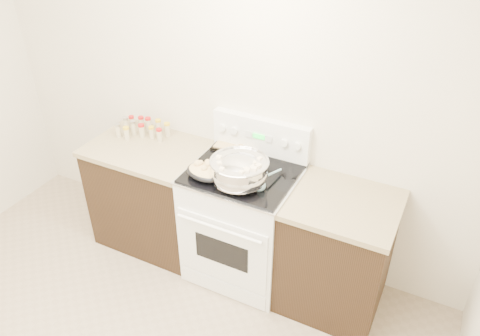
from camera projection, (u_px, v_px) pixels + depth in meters
The scene contains 10 objects.
room_shell at pixel (18, 167), 1.96m from camera, with size 4.10×3.60×2.75m.
counter_left at pixel (154, 194), 3.88m from camera, with size 0.93×0.67×0.92m.
counter_right at pixel (336, 253), 3.30m from camera, with size 0.73×0.67×0.92m.
kitchen_range at pixel (243, 221), 3.55m from camera, with size 0.78×0.73×1.22m.
mixing_bowl at pixel (239, 172), 3.13m from camera, with size 0.51×0.51×0.24m.
roasting_pan at pixel (206, 171), 3.21m from camera, with size 0.32×0.24×0.11m.
baking_sheet at pixel (238, 145), 3.58m from camera, with size 0.36×0.27×0.06m.
wooden_spoon at pixel (239, 173), 3.26m from camera, with size 0.10×0.25×0.04m.
blue_ladle at pixel (260, 184), 3.11m from camera, with size 0.10×0.29×0.11m.
spice_jars at pixel (143, 128), 3.76m from camera, with size 0.39×0.24×0.13m.
Camera 1 is at (1.57, -1.04, 2.77)m, focal length 35.00 mm.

